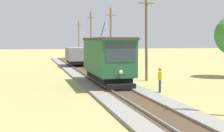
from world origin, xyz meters
TOP-DOWN VIEW (x-y plane):
  - red_tram at (0.00, 21.05)m, footprint 2.60×8.54m
  - freight_car at (0.00, 39.54)m, footprint 2.40×5.20m
  - utility_pole_mid at (4.11, 23.39)m, footprint 1.40×0.51m
  - utility_pole_far at (4.11, 36.85)m, footprint 1.40×0.30m
  - utility_pole_distant at (4.11, 51.06)m, footprint 1.40×0.47m
  - utility_pole_horizon at (4.11, 65.64)m, footprint 1.40×0.27m
  - track_worker at (2.77, 16.82)m, footprint 0.39×0.45m

SIDE VIEW (x-z plane):
  - track_worker at x=2.77m, z-range 0.09..1.88m
  - freight_car at x=0.00m, z-range 0.40..2.71m
  - red_tram at x=0.00m, z-range -0.20..4.59m
  - utility_pole_horizon at x=4.11m, z-range 0.10..7.78m
  - utility_pole_far at x=4.11m, z-range 0.10..7.83m
  - utility_pole_mid at x=4.11m, z-range 0.10..7.92m
  - utility_pole_distant at x=4.11m, z-range 0.10..8.53m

